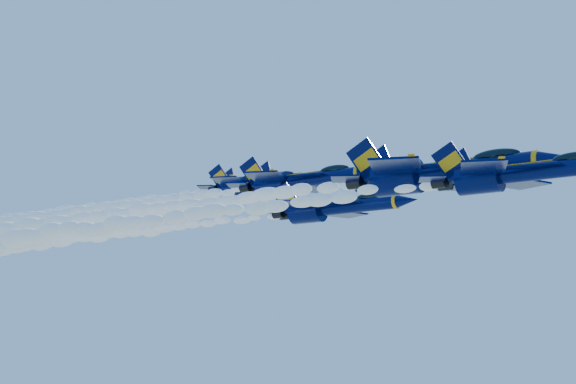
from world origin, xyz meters
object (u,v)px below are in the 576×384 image
Objects in this scene: jet_lead at (520,173)px; jet_fourth at (300,180)px; jet_third at (335,207)px; jet_fifth at (256,183)px; jet_second at (439,172)px.

jet_fourth reaches higher than jet_lead.
jet_fifth reaches higher than jet_third.
jet_fourth is at bearing 139.90° from jet_third.
jet_fifth is at bearing 147.63° from jet_fourth.
jet_lead is at bearing -34.83° from jet_fifth.
jet_fourth is 1.09× the size of jet_fifth.
jet_fifth is at bearing 144.03° from jet_third.
jet_third is at bearing 150.14° from jet_second.
jet_second reaches higher than jet_third.
jet_third is at bearing -35.97° from jet_fifth.
jet_fourth is 15.15m from jet_fifth.
jet_fifth is (-38.75, 25.68, 7.29)m from jet_second.
jet_second is 47.05m from jet_fifth.
jet_third is (-25.69, 17.21, 2.13)m from jet_lead.
jet_third is (-16.13, 9.26, -0.42)m from jet_second.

